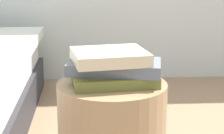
# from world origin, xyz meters

# --- Properties ---
(book_olive) EXTENTS (0.28, 0.19, 0.03)m
(book_olive) POSITION_xyz_m (0.01, -0.01, 0.56)
(book_olive) COLOR olive
(book_olive) RESTS_ON side_table
(book_slate) EXTENTS (0.32, 0.21, 0.04)m
(book_slate) POSITION_xyz_m (0.01, 0.01, 0.60)
(book_slate) COLOR slate
(book_slate) RESTS_ON book_olive
(book_cream) EXTENTS (0.26, 0.23, 0.04)m
(book_cream) POSITION_xyz_m (-0.01, -0.01, 0.64)
(book_cream) COLOR beige
(book_cream) RESTS_ON book_slate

